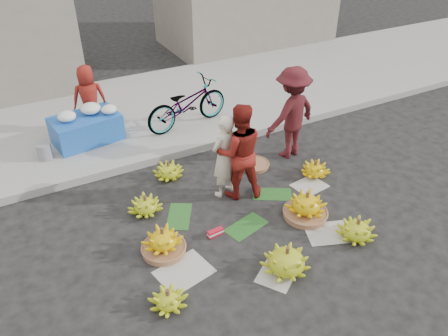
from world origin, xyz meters
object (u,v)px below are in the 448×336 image
banana_bunch_0 (163,242)px  banana_bunch_4 (306,206)px  vendor_cream (224,156)px  bicycle (187,104)px  flower_table (86,127)px

banana_bunch_0 → banana_bunch_4: size_ratio=0.79×
vendor_cream → bicycle: bearing=-119.3°
banana_bunch_0 → flower_table: size_ratio=0.45×
vendor_cream → bicycle: (0.37, 2.30, -0.11)m
banana_bunch_4 → flower_table: size_ratio=0.58×
banana_bunch_0 → vendor_cream: 1.72m
banana_bunch_4 → banana_bunch_0: bearing=172.2°
flower_table → banana_bunch_4: bearing=-65.5°
banana_bunch_0 → bicycle: bearing=60.4°
banana_bunch_0 → banana_bunch_4: bearing=-7.8°
banana_bunch_0 → vendor_cream: vendor_cream is taller
banana_bunch_4 → flower_table: (-2.43, 3.77, 0.22)m
vendor_cream → bicycle: size_ratio=0.77×
banana_bunch_4 → flower_table: flower_table is taller
banana_bunch_0 → vendor_cream: bearing=30.5°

